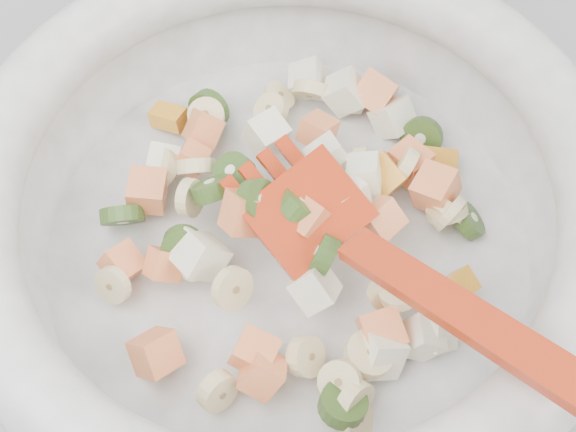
# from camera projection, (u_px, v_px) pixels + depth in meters

# --- Properties ---
(mixing_bowl) EXTENTS (0.40, 0.38, 0.15)m
(mixing_bowl) POSITION_uv_depth(u_px,v_px,m) (289.00, 207.00, 0.46)
(mixing_bowl) COLOR silver
(mixing_bowl) RESTS_ON counter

